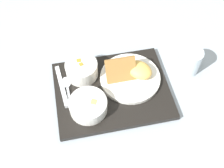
# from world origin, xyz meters

# --- Properties ---
(ground_plane) EXTENTS (4.00, 4.00, 0.00)m
(ground_plane) POSITION_xyz_m (0.00, 0.00, 0.00)
(ground_plane) COLOR #99A3AD
(serving_tray) EXTENTS (0.43, 0.35, 0.02)m
(serving_tray) POSITION_xyz_m (0.00, 0.00, 0.01)
(serving_tray) COLOR black
(serving_tray) RESTS_ON ground_plane
(bowl_salad) EXTENTS (0.12, 0.12, 0.06)m
(bowl_salad) POSITION_xyz_m (-0.08, 0.09, 0.05)
(bowl_salad) COLOR white
(bowl_salad) RESTS_ON serving_tray
(bowl_soup) EXTENTS (0.13, 0.13, 0.05)m
(bowl_soup) POSITION_xyz_m (-0.10, -0.05, 0.05)
(bowl_soup) COLOR white
(bowl_soup) RESTS_ON serving_tray
(plate_main) EXTENTS (0.22, 0.22, 0.10)m
(plate_main) POSITION_xyz_m (0.08, 0.02, 0.04)
(plate_main) COLOR white
(plate_main) RESTS_ON serving_tray
(knife) EXTENTS (0.02, 0.18, 0.02)m
(knife) POSITION_xyz_m (-0.17, 0.03, 0.02)
(knife) COLOR silver
(knife) RESTS_ON serving_tray
(spoon) EXTENTS (0.04, 0.14, 0.01)m
(spoon) POSITION_xyz_m (-0.15, 0.05, 0.02)
(spoon) COLOR silver
(spoon) RESTS_ON serving_tray
(glass_water) EXTENTS (0.08, 0.08, 0.10)m
(glass_water) POSITION_xyz_m (0.30, 0.01, 0.04)
(glass_water) COLOR silver
(glass_water) RESTS_ON ground_plane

